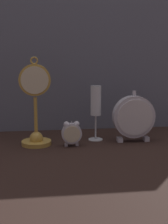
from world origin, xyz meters
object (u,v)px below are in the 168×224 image
pocket_watch_on_stand (36,113)px  champagne_flute (96,105)px  mantel_clock_silver (134,117)px  alarm_clock_twin_bell (72,132)px

pocket_watch_on_stand → champagne_flute: pocket_watch_on_stand is taller
mantel_clock_silver → champagne_flute: champagne_flute is taller
champagne_flute → alarm_clock_twin_bell: bearing=-143.8°
alarm_clock_twin_bell → mantel_clock_silver: (0.26, 0.03, 0.05)m
alarm_clock_twin_bell → mantel_clock_silver: mantel_clock_silver is taller
pocket_watch_on_stand → alarm_clock_twin_bell: (0.14, -0.04, -0.07)m
pocket_watch_on_stand → alarm_clock_twin_bell: pocket_watch_on_stand is taller
champagne_flute → mantel_clock_silver: bearing=-17.1°
pocket_watch_on_stand → mantel_clock_silver: 0.39m
alarm_clock_twin_bell → mantel_clock_silver: 0.26m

